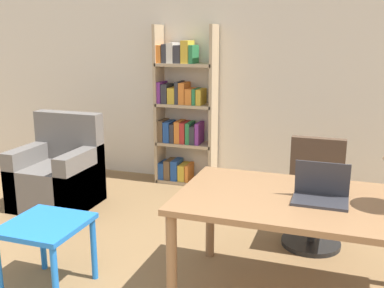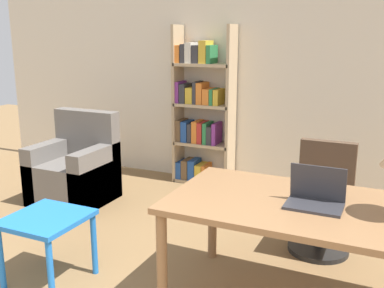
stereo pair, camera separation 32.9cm
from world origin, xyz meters
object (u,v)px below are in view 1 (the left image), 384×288
(desk, at_px, (306,211))
(office_chair, at_px, (314,197))
(laptop, at_px, (321,193))
(side_table_blue, at_px, (46,234))
(armchair, at_px, (58,176))
(bookshelf, at_px, (182,113))

(desk, distance_m, office_chair, 0.99)
(laptop, distance_m, office_chair, 1.05)
(desk, xyz_separation_m, office_chair, (-0.00, 0.96, -0.24))
(office_chair, bearing_deg, side_table_blue, -140.85)
(side_table_blue, height_order, armchair, armchair)
(side_table_blue, relative_size, armchair, 0.56)
(desk, xyz_separation_m, laptop, (0.08, -0.01, 0.14))
(desk, xyz_separation_m, bookshelf, (-1.65, 2.13, 0.21))
(office_chair, distance_m, armchair, 2.63)
(armchair, bearing_deg, desk, -20.76)
(side_table_blue, height_order, bookshelf, bookshelf)
(side_table_blue, relative_size, bookshelf, 0.29)
(desk, height_order, laptop, laptop)
(bookshelf, bearing_deg, armchair, -130.75)
(laptop, relative_size, side_table_blue, 0.64)
(side_table_blue, bearing_deg, armchair, 122.72)
(bookshelf, bearing_deg, office_chair, -35.48)
(desk, distance_m, side_table_blue, 1.78)
(desk, relative_size, bookshelf, 0.89)
(desk, height_order, bookshelf, bookshelf)
(armchair, relative_size, bookshelf, 0.51)
(laptop, relative_size, office_chair, 0.38)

